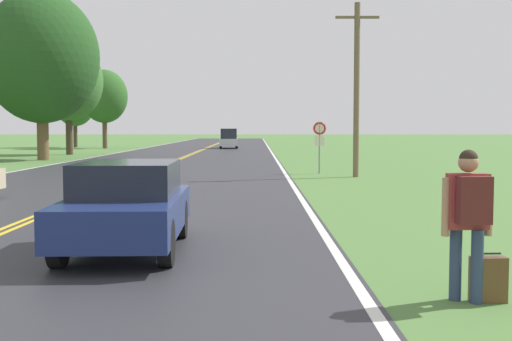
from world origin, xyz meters
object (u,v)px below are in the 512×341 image
hitchhiker_person (469,210)px  tree_mid_treeline (75,103)px  traffic_sign (320,135)px  tree_left_verge (68,82)px  car_silver_van_mid_near (229,138)px  tree_far_back (41,57)px  suitcase (488,279)px  car_dark_blue_sedan_nearest (127,205)px  tree_behind_sign (104,97)px

hitchhiker_person → tree_mid_treeline: size_ratio=0.26×
traffic_sign → tree_left_verge: (-17.15, 20.48, 3.83)m
traffic_sign → tree_left_verge: bearing=129.9°
tree_left_verge → tree_mid_treeline: size_ratio=1.22×
car_silver_van_mid_near → tree_far_back: bearing=-27.6°
hitchhiker_person → suitcase: bearing=-87.5°
suitcase → tree_far_back: tree_far_back is taller
suitcase → tree_left_verge: (-17.04, 41.70, 5.30)m
traffic_sign → car_dark_blue_sedan_nearest: 18.76m
suitcase → hitchhiker_person: bearing=92.5°
suitcase → car_silver_van_mid_near: bearing=1.9°
car_dark_blue_sedan_nearest → traffic_sign: bearing=162.8°
traffic_sign → car_silver_van_mid_near: traffic_sign is taller
tree_left_verge → car_dark_blue_sedan_nearest: tree_left_verge is taller
tree_left_verge → tree_behind_sign: size_ratio=1.10×
car_silver_van_mid_near → hitchhiker_person: bearing=2.5°
traffic_sign → tree_left_verge: size_ratio=0.27×
tree_far_back → car_silver_van_mid_near: size_ratio=2.26×
car_silver_van_mid_near → tree_mid_treeline: bearing=-104.8°
tree_left_verge → tree_far_back: 8.39m
tree_behind_sign → car_silver_van_mid_near: size_ratio=1.66×
tree_left_verge → tree_behind_sign: (-0.81, 15.00, -0.40)m
tree_mid_treeline → car_silver_van_mid_near: 17.07m
traffic_sign → car_dark_blue_sedan_nearest: traffic_sign is taller
tree_behind_sign → tree_mid_treeline: tree_behind_sign is taller
tree_behind_sign → car_dark_blue_sedan_nearest: size_ratio=1.92×
traffic_sign → tree_behind_sign: (-17.96, 35.48, 3.42)m
traffic_sign → tree_mid_treeline: tree_mid_treeline is taller
hitchhiker_person → tree_far_back: tree_far_back is taller
car_silver_van_mid_near → traffic_sign: bearing=6.2°
hitchhiker_person → car_silver_van_mid_near: (-5.22, 56.77, -0.09)m
car_dark_blue_sedan_nearest → hitchhiker_person: bearing=53.7°
suitcase → tree_behind_sign: tree_behind_sign is taller
suitcase → car_silver_van_mid_near: 57.01m
car_dark_blue_sedan_nearest → tree_far_back: bearing=-161.1°
tree_behind_sign → car_dark_blue_sedan_nearest: 55.27m
tree_mid_treeline → tree_left_verge: bearing=-75.6°
hitchhiker_person → tree_far_back: (-16.05, 33.42, 5.39)m
traffic_sign → tree_behind_sign: bearing=116.8°
tree_mid_treeline → car_silver_van_mid_near: size_ratio=1.49×
hitchhiker_person → tree_left_verge: 45.20m
tree_far_back → car_dark_blue_sedan_nearest: bearing=-69.3°
tree_far_back → car_silver_van_mid_near: 26.31m
traffic_sign → tree_behind_sign: 39.91m
traffic_sign → tree_behind_sign: size_ratio=0.30×
car_dark_blue_sedan_nearest → car_silver_van_mid_near: 53.59m
traffic_sign → tree_mid_treeline: size_ratio=0.33×
tree_behind_sign → tree_left_verge: bearing=-86.9°
traffic_sign → suitcase: bearing=-90.3°
suitcase → tree_far_back: bearing=22.4°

